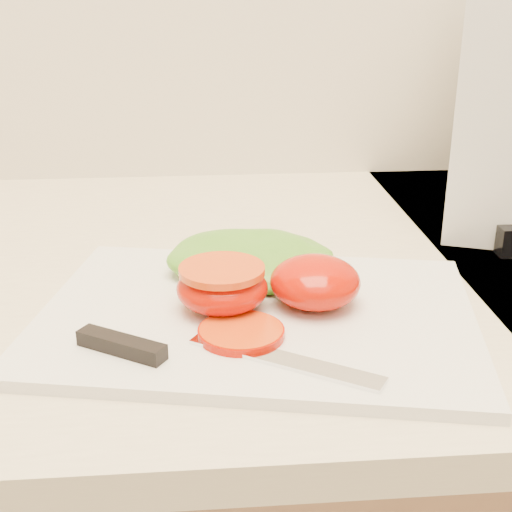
{
  "coord_description": "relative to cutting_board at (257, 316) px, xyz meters",
  "views": [
    {
      "loc": [
        -0.08,
        1.01,
        1.2
      ],
      "look_at": [
        -0.03,
        1.55,
        0.99
      ],
      "focal_mm": 50.0,
      "sensor_mm": 36.0,
      "label": 1
    }
  ],
  "objects": [
    {
      "name": "tomato_half_dome",
      "position": [
        0.05,
        0.01,
        0.03
      ],
      "size": [
        0.08,
        0.08,
        0.04
      ],
      "primitive_type": "ellipsoid",
      "color": "#BE1601",
      "rests_on": "cutting_board"
    },
    {
      "name": "knife",
      "position": [
        -0.06,
        -0.07,
        0.01
      ],
      "size": [
        0.22,
        0.1,
        0.01
      ],
      "rotation": [
        0.0,
        0.0,
        -0.56
      ],
      "color": "silver",
      "rests_on": "cutting_board"
    },
    {
      "name": "tomato_half_cut",
      "position": [
        -0.03,
        0.01,
        0.03
      ],
      "size": [
        0.08,
        0.08,
        0.04
      ],
      "color": "#BE1601",
      "rests_on": "cutting_board"
    },
    {
      "name": "lettuce_leaf_0",
      "position": [
        0.0,
        0.08,
        0.02
      ],
      "size": [
        0.16,
        0.12,
        0.03
      ],
      "primitive_type": "ellipsoid",
      "rotation": [
        0.0,
        0.0,
        -0.1
      ],
      "color": "#62AB2D",
      "rests_on": "cutting_board"
    },
    {
      "name": "cutting_board",
      "position": [
        0.0,
        0.0,
        0.0
      ],
      "size": [
        0.4,
        0.32,
        0.01
      ],
      "primitive_type": "cube",
      "rotation": [
        0.0,
        0.0,
        -0.2
      ],
      "color": "silver",
      "rests_on": "counter"
    },
    {
      "name": "tomato_slice_0",
      "position": [
        -0.02,
        -0.04,
        0.01
      ],
      "size": [
        0.06,
        0.06,
        0.01
      ],
      "primitive_type": "cylinder",
      "color": "#CA5311",
      "rests_on": "cutting_board"
    }
  ]
}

